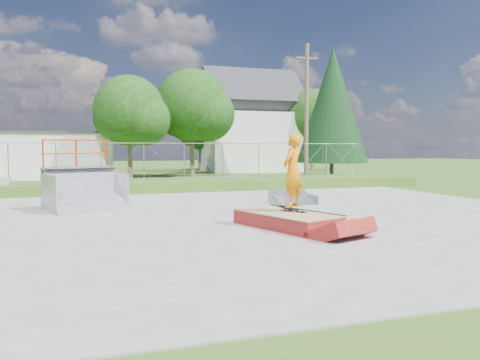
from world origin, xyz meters
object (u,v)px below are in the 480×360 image
(skater, at_px, (293,173))
(quarter_pipe, at_px, (86,175))
(flat_bank_ramp, at_px, (293,198))
(grind_box, at_px, (287,220))

(skater, bearing_deg, quarter_pipe, -84.91)
(flat_bank_ramp, bearing_deg, quarter_pipe, 178.58)
(grind_box, xyz_separation_m, quarter_pipe, (-4.85, 5.14, 0.96))
(grind_box, bearing_deg, skater, 12.57)
(skater, bearing_deg, flat_bank_ramp, -155.35)
(quarter_pipe, bearing_deg, grind_box, -65.98)
(grind_box, distance_m, skater, 1.22)
(flat_bank_ramp, height_order, skater, skater)
(grind_box, xyz_separation_m, flat_bank_ramp, (2.33, 4.65, 0.01))
(quarter_pipe, xyz_separation_m, skater, (5.07, -5.01, 0.24))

